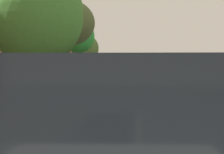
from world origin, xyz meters
TOP-DOWN VIEW (x-y plane):
  - ground at (0.00, 0.00)m, footprint 73.89×73.89m
  - sidewalk at (3.64, 0.00)m, footprint 3.03×46.18m
  - curb_edge at (2.05, 0.00)m, footprint 0.16×46.18m
  - lane_stripe_centre at (-2.50, -0.99)m, footprint 0.14×44.20m
  - lane_stripe_bike_edge at (0.58, 0.00)m, footprint 0.12×46.18m
  - building_facade at (5.40, 0.00)m, footprint 0.50×46.18m
  - parked_sedan_red_nearest at (1.10, -14.93)m, footprint 2.03×4.49m
  - parked_suv_silver_second at (1.09, -7.76)m, footprint 2.10×4.77m
  - parked_sedan_black_mid at (1.06, -0.62)m, footprint 1.98×4.47m
  - parked_suv_tan_far at (0.83, 5.71)m, footprint 2.13×4.78m
  - bicycle_at_curb at (1.58, 0.00)m, footprint 1.65×0.73m
  - cyclist_with_backpack at (1.80, -0.43)m, footprint 0.52×0.55m
  - street_tree_near_cyclist at (3.11, -16.06)m, footprint 3.39×3.39m
  - street_tree_mid_block at (3.11, -7.41)m, footprint 3.02×3.02m
  - street_tree_far_end at (3.11, -0.37)m, footprint 3.60×3.60m
  - street_tree_corner at (3.11, 6.98)m, footprint 3.32×3.32m
  - fire_hydrant at (2.48, 1.12)m, footprint 0.22×0.22m

SIDE VIEW (x-z plane):
  - ground at x=0.00m, z-range 0.00..0.00m
  - lane_stripe_bike_edge at x=0.58m, z-range 0.00..0.01m
  - lane_stripe_centre at x=-2.50m, z-range 0.00..0.01m
  - sidewalk at x=3.64m, z-range 0.00..0.12m
  - curb_edge at x=2.05m, z-range 0.00..0.12m
  - bicycle_at_curb at x=1.58m, z-range -0.01..0.77m
  - fire_hydrant at x=2.48m, z-range 0.13..0.97m
  - parked_sedan_red_nearest at x=1.10m, z-range -0.01..1.51m
  - parked_sedan_black_mid at x=1.06m, z-range -0.01..1.51m
  - cyclist_with_backpack at x=1.80m, z-range 0.17..1.77m
  - parked_suv_silver_second at x=1.09m, z-range 0.03..2.02m
  - parked_suv_tan_far at x=0.83m, z-range 0.03..2.02m
  - building_facade at x=5.40m, z-range 0.00..4.45m
  - street_tree_corner at x=3.11m, z-range 0.82..5.87m
  - street_tree_near_cyclist at x=3.11m, z-range 1.22..6.84m
  - street_tree_far_end at x=3.11m, z-range 1.48..7.22m
  - street_tree_mid_block at x=3.11m, z-range 1.48..7.28m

